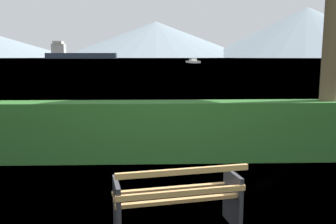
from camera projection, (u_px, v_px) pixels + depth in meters
water_surface at (156, 59)px, 306.89m from camera, size 620.00×620.00×0.00m
park_bench at (178, 198)px, 4.27m from camera, size 1.59×0.85×0.87m
hedge_row at (168, 131)px, 7.27m from camera, size 7.39×0.62×1.19m
cargo_ship_large at (76, 54)px, 311.46m from camera, size 60.40×9.75×14.92m
fishing_boat_near at (193, 61)px, 110.58m from camera, size 3.89×8.35×1.44m
distant_hills at (188, 37)px, 548.80m from camera, size 768.19×355.82×73.86m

